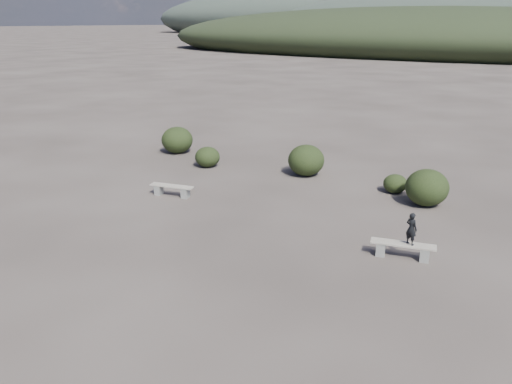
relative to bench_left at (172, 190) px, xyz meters
The scene contains 9 objects.
ground 5.74m from the bench_left, 45.10° to the right, with size 1200.00×1200.00×0.00m, color #322B27.
bench_left is the anchor object (origin of this frame).
bench_right 8.60m from the bench_left, ahead, with size 1.73×0.81×0.43m.
seated_person 8.78m from the bench_left, ahead, with size 0.33×0.21×0.89m, color black.
shrub_a 3.99m from the bench_left, 110.51° to the left, with size 1.08×1.08×0.88m, color black.
shrub_b 5.75m from the bench_left, 61.16° to the left, with size 1.49×1.49×1.28m, color black.
shrub_c 8.22m from the bench_left, 36.87° to the left, with size 0.87×0.87×0.70m, color black.
shrub_d 8.98m from the bench_left, 28.25° to the left, with size 1.46×1.46×1.27m, color black.
shrub_f 6.35m from the bench_left, 130.80° to the left, with size 1.49×1.49×1.26m, color black.
Camera 1 is at (8.11, -8.39, 6.04)m, focal length 35.00 mm.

